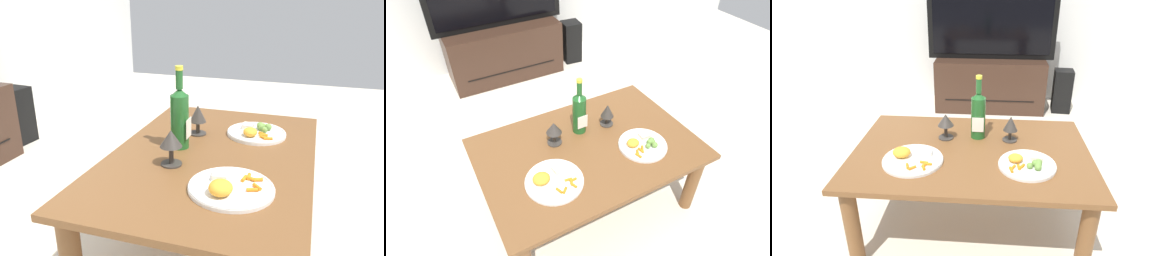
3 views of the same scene
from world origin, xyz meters
TOP-DOWN VIEW (x-y plane):
  - ground_plane at (0.00, 0.00)m, footprint 6.40×6.40m
  - dining_table at (0.00, 0.00)m, footprint 1.13×0.76m
  - floor_speaker at (0.75, 1.62)m, footprint 0.18×0.18m
  - wine_bottle at (0.03, 0.14)m, footprint 0.07×0.07m
  - goblet_left at (-0.14, 0.12)m, footprint 0.08×0.08m
  - goblet_right at (0.19, 0.12)m, footprint 0.07×0.07m
  - dinner_plate_left at (-0.26, -0.13)m, footprint 0.27×0.27m
  - dinner_plate_right at (0.25, -0.13)m, footprint 0.25×0.25m

SIDE VIEW (x-z plane):
  - ground_plane at x=0.00m, z-range 0.00..0.00m
  - floor_speaker at x=0.75m, z-range 0.00..0.40m
  - dining_table at x=0.00m, z-range 0.15..0.59m
  - dinner_plate_right at x=0.25m, z-range 0.43..0.48m
  - dinner_plate_left at x=-0.26m, z-range 0.42..0.48m
  - goblet_right at x=0.19m, z-range 0.46..0.59m
  - goblet_left at x=-0.14m, z-range 0.46..0.60m
  - wine_bottle at x=0.03m, z-range 0.41..0.73m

